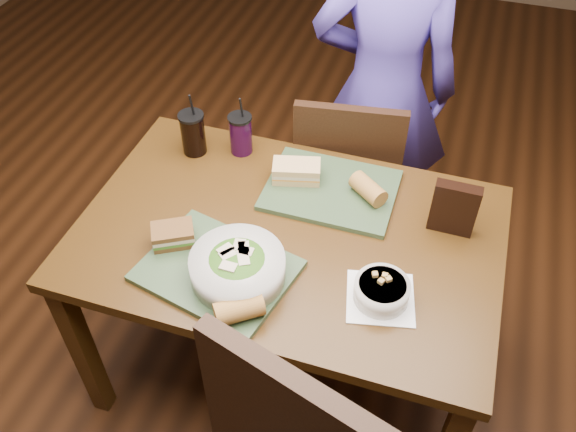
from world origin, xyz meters
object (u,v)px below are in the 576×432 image
Objects in this scene: baguette_far at (368,189)px; chip_bag at (454,209)px; soup_bowl at (382,291)px; cup_cola at (193,133)px; diner at (383,91)px; tray_near at (217,271)px; salad_bowl at (237,266)px; baguette_near at (239,309)px; dining_table at (288,252)px; tray_far at (331,190)px; sandwich_far at (296,171)px; sandwich_near at (173,235)px; chair_far at (350,180)px; cup_berry at (241,134)px.

baguette_far is 0.28m from chip_bag.
cup_cola is (-0.76, 0.44, 0.04)m from soup_bowl.
diner is 1.05m from tray_near.
diner is 5.85× the size of salad_bowl.
salad_bowl is 0.52m from baguette_far.
baguette_near is 0.54× the size of cup_cola.
tray_far is at bearing 70.22° from dining_table.
dining_table is 10.39× the size of baguette_far.
salad_bowl is at bearing -143.77° from chip_bag.
sandwich_far is at bearing 173.79° from chip_bag.
sandwich_near is at bearing 145.69° from baguette_near.
sandwich_far is at bearing 133.25° from soup_bowl.
sandwich_far reaches higher than tray_near.
chip_bag is at bearing 22.66° from sandwich_near.
salad_bowl is at bearing -171.31° from soup_bowl.
soup_bowl is 1.50× the size of sandwich_near.
cup_cola is (-0.64, 0.06, 0.03)m from baguette_far.
cup_cola is (-0.44, 0.28, 0.17)m from dining_table.
cup_cola is (-0.51, 0.06, 0.07)m from tray_far.
diner is 8.84× the size of chip_bag.
baguette_far is 0.64m from cup_cola.
salad_bowl is at bearing -16.00° from sandwich_near.
sandwich_far is (-0.12, -0.34, 0.29)m from chair_far.
diner reaches higher than tray_far.
dining_table is 0.37m from sandwich_near.
tray_far is at bearing -17.44° from cup_berry.
salad_bowl is (-0.20, -1.03, 0.03)m from diner.
soup_bowl is 1.29× the size of sandwich_far.
cup_berry is (-0.35, -0.24, 0.32)m from chair_far.
sandwich_near is (-0.63, 0.01, 0.01)m from soup_bowl.
soup_bowl is at bearing 6.48° from tray_near.
cup_cola is (-0.51, -0.29, 0.32)m from chair_far.
soup_bowl is at bearing 94.56° from diner.
cup_berry is 1.27× the size of chip_bag.
chair_far is 4.11× the size of soup_bowl.
cup_cola is at bearing 173.35° from tray_far.
baguette_far is at bearing 47.01° from dining_table.
cup_berry is (0.16, 0.05, -0.00)m from cup_cola.
dining_table is at bearing 56.30° from tray_near.
sandwich_far is 0.58m from baguette_near.
cup_berry is at bearing 140.71° from soup_bowl.
chip_bag is at bearing 31.92° from tray_near.
sandwich_far is at bearing 92.24° from baguette_near.
diner reaches higher than tray_near.
dining_table is 0.28m from salad_bowl.
chair_far is 0.87m from sandwich_near.
diner is at bearing 118.95° from chip_bag.
cup_cola reaches higher than tray_near.
soup_bowl is at bearing -0.49° from sandwich_near.
cup_cola is at bearing 125.63° from salad_bowl.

